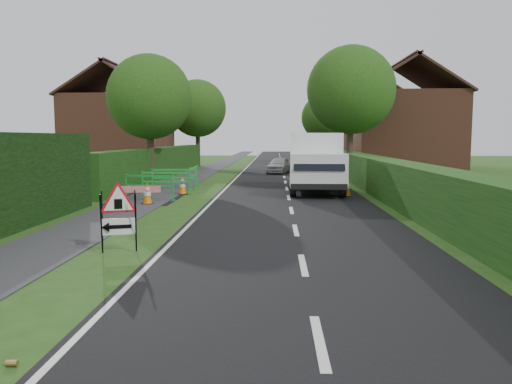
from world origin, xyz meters
name	(u,v)px	position (x,y,z in m)	size (l,w,h in m)	color
ground	(157,280)	(0.00, 0.00, 0.00)	(120.00, 120.00, 0.00)	#254814
road_surface	(282,166)	(2.50, 35.00, 0.00)	(6.00, 90.00, 0.02)	black
footpath	(218,165)	(-3.00, 35.00, 0.01)	(2.00, 90.00, 0.02)	#2D2D30
hedge_west_far	(161,177)	(-5.00, 22.00, 0.00)	(1.00, 24.00, 1.80)	#14380F
hedge_east	(369,187)	(6.50, 16.00, 0.00)	(1.20, 50.00, 1.50)	#14380F
house_west	(120,131)	(-10.00, 30.00, 2.90)	(7.50, 7.40, 7.88)	brown
house_east_a	(403,130)	(11.00, 28.00, 2.90)	(7.50, 7.40, 7.88)	brown
house_east_b	(377,133)	(12.00, 42.00, 2.90)	(7.50, 7.40, 7.88)	brown
tree_nw	(150,97)	(-4.60, 18.00, 4.48)	(4.40, 4.40, 6.70)	#2D2116
tree_ne	(351,90)	(6.40, 22.00, 5.17)	(5.20, 5.20, 7.79)	#2D2116
tree_fw	(198,109)	(-4.60, 34.00, 4.83)	(4.80, 4.80, 7.24)	#2D2116
tree_fe	(324,118)	(6.40, 38.00, 4.22)	(4.20, 4.20, 6.33)	#2D2116
triangle_sign	(116,212)	(-1.25, 1.85, 0.86)	(1.06, 1.06, 1.24)	black
works_van	(316,161)	(3.73, 13.82, 1.36)	(2.41, 5.72, 2.57)	silver
traffic_cone_0	(347,187)	(4.86, 12.15, 0.39)	(0.38, 0.38, 0.79)	black
traffic_cone_1	(343,184)	(4.89, 13.48, 0.39)	(0.38, 0.38, 0.79)	black
traffic_cone_2	(332,181)	(4.62, 15.12, 0.39)	(0.38, 0.38, 0.79)	black
traffic_cone_3	(147,193)	(-2.59, 9.44, 0.39)	(0.38, 0.38, 0.79)	black
traffic_cone_4	(182,185)	(-1.92, 12.61, 0.39)	(0.38, 0.38, 0.79)	black
ped_barrier_0	(149,184)	(-2.84, 10.64, 0.63)	(2.08, 0.86, 1.00)	#1A9031
ped_barrier_1	(166,180)	(-2.58, 12.49, 0.63)	(2.06, 0.36, 1.00)	#1A9031
ped_barrier_2	(174,176)	(-2.65, 14.50, 0.63)	(2.08, 0.55, 1.00)	#1A9031
ped_barrier_3	(194,174)	(-1.97, 15.75, 0.63)	(0.38, 2.06, 1.00)	#1A9031
redwhite_plank	(141,201)	(-3.09, 10.36, 0.00)	(1.50, 0.04, 0.25)	red
litter_can	(12,366)	(-0.74, -3.23, 0.00)	(0.07, 0.07, 0.12)	#BF7F4C
hatchback_car	(279,165)	(2.20, 25.51, 0.54)	(1.28, 3.18, 1.08)	silver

